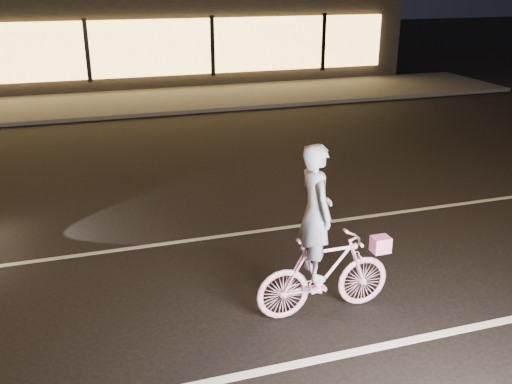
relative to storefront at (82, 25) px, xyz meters
name	(u,v)px	position (x,y,z in m)	size (l,w,h in m)	color
ground	(147,315)	(0.00, -18.97, -2.15)	(90.00, 90.00, 0.00)	black
lane_stripe_far	(130,248)	(0.00, -16.97, -2.14)	(60.00, 0.10, 0.01)	gray
sidewalk	(94,105)	(0.00, -5.97, -2.09)	(30.00, 4.00, 0.12)	#383533
storefront	(82,25)	(0.00, 0.00, 0.00)	(25.40, 8.42, 4.20)	black
cyclist	(322,256)	(2.14, -19.56, -1.34)	(1.80, 0.62, 2.27)	#EF4F85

